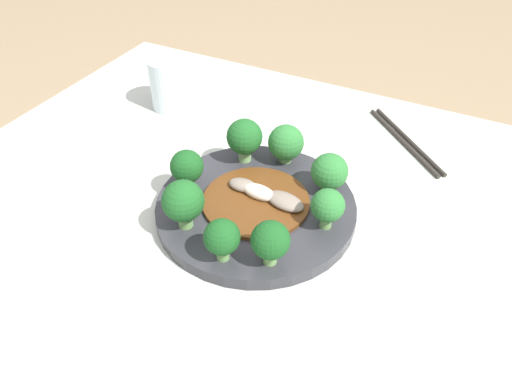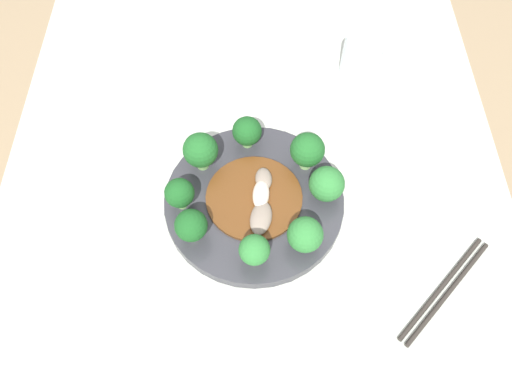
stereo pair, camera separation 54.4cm
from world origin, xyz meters
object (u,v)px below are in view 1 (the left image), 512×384
(broccoli_southeast, at_px, (270,241))
(plate, at_px, (256,208))
(drinking_glass, at_px, (169,84))
(broccoli_west, at_px, (187,167))
(chopsticks, at_px, (406,141))
(broccoli_east, at_px, (329,204))
(broccoli_north, at_px, (286,143))
(broccoli_northwest, at_px, (244,138))
(stirfry_center, at_px, (259,199))
(broccoli_northeast, at_px, (329,172))
(broccoli_south, at_px, (222,238))
(broccoli_southwest, at_px, (183,202))

(broccoli_southeast, bearing_deg, plate, 125.78)
(plate, distance_m, drinking_glass, 0.35)
(broccoli_west, height_order, chopsticks, broccoli_west)
(broccoli_east, bearing_deg, broccoli_north, 135.90)
(broccoli_north, relative_size, broccoli_southeast, 0.99)
(broccoli_northwest, height_order, drinking_glass, drinking_glass)
(stirfry_center, bearing_deg, broccoli_northeast, 41.83)
(broccoli_north, height_order, stirfry_center, broccoli_north)
(broccoli_east, height_order, broccoli_southeast, broccoli_southeast)
(broccoli_northwest, height_order, broccoli_south, broccoli_northwest)
(stirfry_center, distance_m, chopsticks, 0.31)
(broccoli_east, relative_size, stirfry_center, 0.39)
(chopsticks, bearing_deg, broccoli_northwest, -137.33)
(broccoli_north, xyz_separation_m, broccoli_southeast, (0.07, -0.20, 0.00))
(broccoli_southwest, distance_m, broccoli_northeast, 0.21)
(broccoli_southeast, bearing_deg, broccoli_north, 109.34)
(stirfry_center, bearing_deg, chopsticks, 62.17)
(plate, relative_size, broccoli_east, 4.76)
(broccoli_northeast, distance_m, broccoli_north, 0.09)
(drinking_glass, bearing_deg, stirfry_center, -34.27)
(stirfry_center, bearing_deg, broccoli_southeast, -56.49)
(broccoli_northeast, bearing_deg, stirfry_center, -138.17)
(broccoli_west, bearing_deg, stirfry_center, 7.76)
(plate, xyz_separation_m, broccoli_north, (-0.01, 0.11, 0.04))
(broccoli_southwest, bearing_deg, broccoli_north, 73.37)
(stirfry_center, bearing_deg, broccoli_southwest, -126.95)
(broccoli_north, relative_size, broccoli_west, 1.03)
(broccoli_southeast, relative_size, broccoli_northwest, 0.88)
(drinking_glass, bearing_deg, plate, -35.06)
(broccoli_southwest, distance_m, broccoli_east, 0.19)
(broccoli_south, xyz_separation_m, chopsticks, (0.14, 0.39, -0.05))
(broccoli_southwest, height_order, broccoli_east, broccoli_southwest)
(broccoli_west, distance_m, drinking_glass, 0.27)
(broccoli_east, distance_m, broccoli_south, 0.15)
(broccoli_south, height_order, stirfry_center, broccoli_south)
(broccoli_southwest, relative_size, broccoli_south, 1.20)
(broccoli_west, relative_size, stirfry_center, 0.39)
(drinking_glass, bearing_deg, broccoli_east, -26.54)
(broccoli_northwest, bearing_deg, broccoli_southeast, -53.81)
(broccoli_west, xyz_separation_m, broccoli_southeast, (0.17, -0.08, 0.00))
(plate, distance_m, broccoli_south, 0.12)
(broccoli_northeast, bearing_deg, broccoli_east, -70.15)
(drinking_glass, xyz_separation_m, chopsticks, (0.43, 0.08, -0.04))
(broccoli_northeast, height_order, drinking_glass, drinking_glass)
(broccoli_south, height_order, chopsticks, broccoli_south)
(plate, xyz_separation_m, broccoli_northwest, (-0.06, 0.08, 0.05))
(broccoli_north, relative_size, broccoli_south, 1.04)
(broccoli_southwest, bearing_deg, broccoli_southeast, -3.45)
(broccoli_southeast, height_order, stirfry_center, broccoli_southeast)
(broccoli_northeast, bearing_deg, broccoli_southeast, -94.84)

